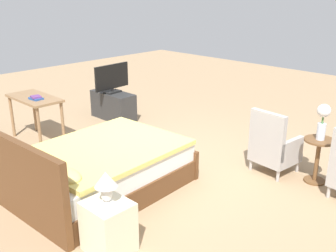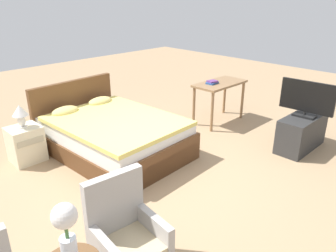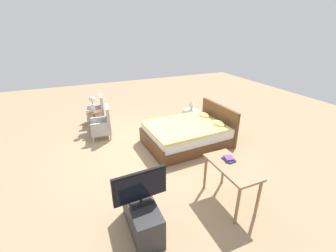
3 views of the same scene
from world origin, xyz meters
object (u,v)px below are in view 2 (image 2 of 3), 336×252
object	(u,v)px
tv_flatscreen	(307,99)
vanity_desk	(220,89)
flower_vase	(66,229)
nightstand	(26,144)
tv_stand	(301,132)
armchair_by_window_right	(127,238)
book_stack	(212,82)
bed	(112,134)
table_lamp	(20,113)

from	to	relation	value
tv_flatscreen	vanity_desk	size ratio (longest dim) A/B	0.78
tv_flatscreen	vanity_desk	distance (m)	1.63
flower_vase	nightstand	size ratio (longest dim) A/B	0.91
nightstand	tv_stand	world-z (taller)	tv_stand
tv_stand	armchair_by_window_right	bearing A→B (deg)	-179.08
nightstand	tv_stand	size ratio (longest dim) A/B	0.55
tv_flatscreen	book_stack	size ratio (longest dim) A/B	3.47
bed	tv_stand	xyz separation A→B (m)	(2.19, -1.97, -0.03)
table_lamp	tv_stand	bearing A→B (deg)	-39.05
table_lamp	flower_vase	bearing A→B (deg)	-106.30
flower_vase	tv_stand	distance (m)	4.11
tv_stand	book_stack	xyz separation A→B (m)	(-0.15, 1.67, 0.52)
armchair_by_window_right	tv_flatscreen	size ratio (longest dim) A/B	1.14
bed	armchair_by_window_right	xyz separation A→B (m)	(-1.30, -2.03, 0.08)
armchair_by_window_right	book_stack	xyz separation A→B (m)	(3.33, 1.73, 0.41)
armchair_by_window_right	table_lamp	world-z (taller)	armchair_by_window_right
table_lamp	tv_flatscreen	bearing A→B (deg)	-39.02
armchair_by_window_right	tv_flatscreen	world-z (taller)	tv_flatscreen
flower_vase	book_stack	xyz separation A→B (m)	(3.91, 1.87, -0.11)
bed	vanity_desk	bearing A→B (deg)	-9.18
book_stack	table_lamp	bearing A→B (deg)	162.83
flower_vase	vanity_desk	bearing A→B (deg)	24.11
bed	armchair_by_window_right	bearing A→B (deg)	-122.62
bed	tv_stand	world-z (taller)	bed
tv_stand	flower_vase	bearing A→B (deg)	-177.13
tv_flatscreen	tv_stand	bearing A→B (deg)	-176.55
nightstand	vanity_desk	bearing A→B (deg)	-17.17
armchair_by_window_right	book_stack	size ratio (longest dim) A/B	3.95
flower_vase	tv_flatscreen	xyz separation A→B (m)	(4.06, 0.20, -0.08)
nightstand	bed	bearing A→B (deg)	-31.76
bed	nightstand	bearing A→B (deg)	148.24
tv_flatscreen	vanity_desk	world-z (taller)	tv_flatscreen
armchair_by_window_right	nightstand	world-z (taller)	armchair_by_window_right
armchair_by_window_right	bed	bearing A→B (deg)	57.38
bed	table_lamp	bearing A→B (deg)	148.21
flower_vase	nightstand	distance (m)	3.01
armchair_by_window_right	vanity_desk	distance (m)	3.89
armchair_by_window_right	nightstand	size ratio (longest dim) A/B	1.75
bed	book_stack	bearing A→B (deg)	-8.49
flower_vase	armchair_by_window_right	bearing A→B (deg)	14.43
table_lamp	tv_flatscreen	size ratio (longest dim) A/B	0.41
armchair_by_window_right	tv_flatscreen	bearing A→B (deg)	0.92
table_lamp	vanity_desk	distance (m)	3.40
armchair_by_window_right	tv_stand	size ratio (longest dim) A/B	0.96
tv_stand	vanity_desk	world-z (taller)	vanity_desk
armchair_by_window_right	tv_stand	xyz separation A→B (m)	(3.49, 0.06, -0.11)
tv_stand	nightstand	bearing A→B (deg)	140.96
armchair_by_window_right	tv_flatscreen	distance (m)	3.52
bed	tv_stand	bearing A→B (deg)	-42.07
flower_vase	book_stack	bearing A→B (deg)	25.63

